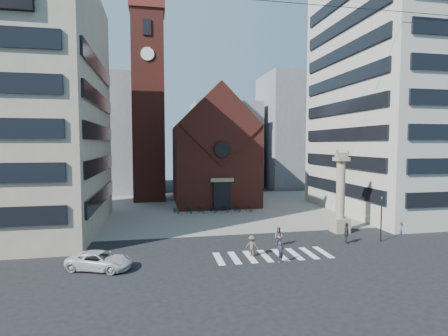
{
  "coord_description": "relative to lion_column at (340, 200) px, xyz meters",
  "views": [
    {
      "loc": [
        -8.85,
        -30.2,
        9.3
      ],
      "look_at": [
        -1.44,
        8.0,
        6.58
      ],
      "focal_mm": 28.0,
      "sensor_mm": 36.0,
      "label": 1
    }
  ],
  "objects": [
    {
      "name": "ground",
      "position": [
        -10.01,
        -3.0,
        -3.46
      ],
      "size": [
        120.0,
        120.0,
        0.0
      ],
      "primitive_type": "plane",
      "color": "black",
      "rests_on": "ground"
    },
    {
      "name": "piazza",
      "position": [
        -10.01,
        16.0,
        -3.43
      ],
      "size": [
        46.0,
        30.0,
        0.05
      ],
      "primitive_type": "cube",
      "color": "gray",
      "rests_on": "ground"
    },
    {
      "name": "zebra_crossing",
      "position": [
        -9.46,
        -6.0,
        -3.45
      ],
      "size": [
        10.2,
        3.2,
        0.01
      ],
      "primitive_type": null,
      "color": "white",
      "rests_on": "ground"
    },
    {
      "name": "church",
      "position": [
        -10.01,
        22.04,
        4.53
      ],
      "size": [
        12.0,
        16.65,
        18.0
      ],
      "color": "maroon",
      "rests_on": "ground"
    },
    {
      "name": "campanile",
      "position": [
        -20.01,
        25.0,
        12.28
      ],
      "size": [
        5.5,
        5.5,
        31.2
      ],
      "color": "maroon",
      "rests_on": "ground"
    },
    {
      "name": "building_left",
      "position": [
        -34.01,
        7.0,
        9.54
      ],
      "size": [
        18.0,
        20.0,
        26.0
      ],
      "primitive_type": "cube",
      "color": "tan",
      "rests_on": "ground"
    },
    {
      "name": "building_right",
      "position": [
        13.99,
        9.0,
        12.54
      ],
      "size": [
        18.0,
        22.0,
        32.0
      ],
      "primitive_type": "cube",
      "color": "#AAA59A",
      "rests_on": "ground"
    },
    {
      "name": "bg_block_left",
      "position": [
        -30.01,
        37.0,
        7.54
      ],
      "size": [
        16.0,
        14.0,
        22.0
      ],
      "primitive_type": "cube",
      "color": "gray",
      "rests_on": "ground"
    },
    {
      "name": "bg_block_mid",
      "position": [
        -4.01,
        42.0,
        5.54
      ],
      "size": [
        14.0,
        12.0,
        18.0
      ],
      "primitive_type": "cube",
      "color": "gray",
      "rests_on": "ground"
    },
    {
      "name": "bg_block_right",
      "position": [
        11.99,
        39.0,
        8.54
      ],
      "size": [
        16.0,
        14.0,
        24.0
      ],
      "primitive_type": "cube",
      "color": "gray",
      "rests_on": "ground"
    },
    {
      "name": "lion_column",
      "position": [
        0.0,
        0.0,
        0.0
      ],
      "size": [
        1.63,
        1.6,
        8.68
      ],
      "color": "gray",
      "rests_on": "ground"
    },
    {
      "name": "traffic_light",
      "position": [
        1.99,
        -4.0,
        -1.17
      ],
      "size": [
        0.13,
        0.16,
        4.3
      ],
      "color": "black",
      "rests_on": "ground"
    },
    {
      "name": "white_car",
      "position": [
        -23.06,
        -6.66,
        -2.79
      ],
      "size": [
        5.24,
        3.71,
        1.33
      ],
      "primitive_type": "imported",
      "rotation": [
        0.0,
        0.0,
        1.22
      ],
      "color": "silver",
      "rests_on": "ground"
    },
    {
      "name": "pedestrian_0",
      "position": [
        -9.41,
        -7.78,
        -2.64
      ],
      "size": [
        0.71,
        0.64,
        1.63
      ],
      "primitive_type": "imported",
      "rotation": [
        0.0,
        0.0,
        0.53
      ],
      "color": "#393449",
      "rests_on": "ground"
    },
    {
      "name": "pedestrian_1",
      "position": [
        -8.03,
        -3.52,
        -2.59
      ],
      "size": [
        1.03,
        1.07,
        1.74
      ],
      "primitive_type": "imported",
      "rotation": [
        0.0,
        0.0,
        -0.93
      ],
      "color": "#645350",
      "rests_on": "ground"
    },
    {
      "name": "pedestrian_2",
      "position": [
        -1.6,
        -4.03,
        -2.47
      ],
      "size": [
        0.87,
        1.25,
        1.97
      ],
      "primitive_type": "imported",
      "rotation": [
        0.0,
        0.0,
        1.19
      ],
      "color": "#292931",
      "rests_on": "ground"
    },
    {
      "name": "pedestrian_3",
      "position": [
        -11.19,
        -5.85,
        -2.59
      ],
      "size": [
        1.29,
        1.11,
        1.73
      ],
      "primitive_type": "imported",
      "rotation": [
        0.0,
        0.0,
        2.63
      ],
      "color": "brown",
      "rests_on": "ground"
    },
    {
      "name": "scooter_0",
      "position": [
        -16.36,
        12.67,
        -2.92
      ],
      "size": [
        1.29,
        1.96,
        0.97
      ],
      "primitive_type": "imported",
      "rotation": [
        0.0,
        0.0,
        0.38
      ],
      "color": "black",
      "rests_on": "piazza"
    },
    {
      "name": "scooter_1",
      "position": [
        -14.72,
        12.67,
        -2.87
      ],
      "size": [
        1.14,
        1.86,
        1.08
      ],
      "primitive_type": "imported",
      "rotation": [
        0.0,
        0.0,
        0.38
      ],
      "color": "black",
      "rests_on": "piazza"
    },
    {
      "name": "scooter_2",
      "position": [
        -13.08,
        12.67,
        -2.92
      ],
      "size": [
        1.29,
        1.96,
        0.97
      ],
      "primitive_type": "imported",
      "rotation": [
        0.0,
        0.0,
        0.38
      ],
      "color": "black",
      "rests_on": "piazza"
    },
    {
      "name": "scooter_3",
      "position": [
        -11.44,
        12.67,
        -2.87
      ],
      "size": [
        1.14,
        1.86,
        1.08
      ],
      "primitive_type": "imported",
      "rotation": [
        0.0,
        0.0,
        0.38
      ],
      "color": "black",
      "rests_on": "piazza"
    },
    {
      "name": "scooter_4",
      "position": [
        -9.81,
        12.67,
        -2.92
      ],
      "size": [
        1.29,
        1.96,
        0.97
      ],
      "primitive_type": "imported",
      "rotation": [
        0.0,
        0.0,
        0.38
      ],
      "color": "black",
      "rests_on": "piazza"
    },
    {
      "name": "scooter_5",
      "position": [
        -8.17,
        12.67,
        -2.87
      ],
      "size": [
        1.14,
        1.86,
        1.08
      ],
      "primitive_type": "imported",
      "rotation": [
        0.0,
        0.0,
        0.38
      ],
      "color": "black",
      "rests_on": "piazza"
    },
    {
      "name": "scooter_6",
      "position": [
        -6.53,
        12.67,
        -2.92
      ],
      "size": [
        1.29,
        1.96,
        0.97
      ],
      "primitive_type": "imported",
      "rotation": [
        0.0,
        0.0,
        0.38
      ],
      "color": "black",
      "rests_on": "piazza"
    }
  ]
}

